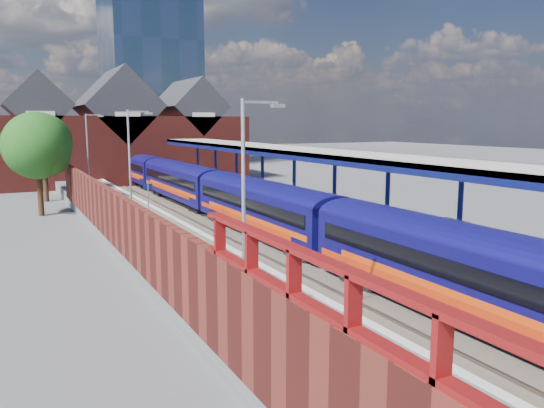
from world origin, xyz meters
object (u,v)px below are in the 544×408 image
at_px(platform_sign, 148,196).
at_px(lamp_post_c, 132,162).
at_px(train, 217,190).
at_px(lamp_post_d, 89,150).
at_px(lamp_post_b, 248,197).
at_px(parked_car_dark, 379,218).
at_px(parked_car_blue, 507,247).
at_px(parked_car_silver, 456,231).

bearing_deg(platform_sign, lamp_post_c, -124.26).
bearing_deg(lamp_post_c, train, 40.94).
bearing_deg(lamp_post_d, lamp_post_b, -90.00).
height_order(lamp_post_b, parked_car_dark, lamp_post_b).
height_order(train, parked_car_blue, train).
height_order(lamp_post_b, lamp_post_d, same).
height_order(parked_car_silver, parked_car_blue, parked_car_silver).
height_order(parked_car_silver, parked_car_dark, parked_car_dark).
bearing_deg(lamp_post_d, parked_car_silver, -61.93).
distance_m(platform_sign, parked_car_silver, 18.43).
relative_size(lamp_post_b, platform_sign, 2.80).
xyz_separation_m(lamp_post_b, platform_sign, (1.36, 18.00, -2.30)).
bearing_deg(train, lamp_post_b, -109.00).
xyz_separation_m(lamp_post_c, lamp_post_d, (0.00, 16.00, 0.00)).
distance_m(platform_sign, parked_car_blue, 20.83).
relative_size(parked_car_silver, parked_car_blue, 0.90).
bearing_deg(parked_car_dark, parked_car_blue, -177.24).
bearing_deg(lamp_post_c, lamp_post_d, 90.00).
xyz_separation_m(lamp_post_d, parked_car_silver, (14.39, -26.99, -3.36)).
relative_size(lamp_post_d, parked_car_silver, 1.84).
distance_m(lamp_post_c, parked_car_silver, 18.42).
bearing_deg(parked_car_silver, train, 24.24).
height_order(platform_sign, parked_car_dark, platform_sign).
xyz_separation_m(train, lamp_post_c, (-7.86, -6.82, 2.87)).
bearing_deg(lamp_post_c, platform_sign, 55.74).
xyz_separation_m(parked_car_dark, parked_car_blue, (0.61, -8.55, -0.06)).
height_order(lamp_post_d, parked_car_silver, lamp_post_d).
bearing_deg(parked_car_blue, parked_car_dark, 24.52).
relative_size(train, parked_car_dark, 14.69).
bearing_deg(lamp_post_c, parked_car_blue, -47.13).
xyz_separation_m(train, parked_car_silver, (6.54, -17.81, -0.49)).
bearing_deg(lamp_post_b, lamp_post_c, 90.00).
bearing_deg(parked_car_blue, lamp_post_b, 115.62).
distance_m(lamp_post_c, parked_car_dark, 14.86).
height_order(lamp_post_c, parked_car_silver, lamp_post_c).
xyz_separation_m(train, lamp_post_d, (-7.86, 9.18, 2.87)).
xyz_separation_m(parked_car_silver, parked_car_blue, (-0.70, -3.76, -0.04)).
bearing_deg(lamp_post_b, train, 71.00).
height_order(lamp_post_c, parked_car_blue, lamp_post_c).
distance_m(parked_car_silver, parked_car_blue, 3.83).
xyz_separation_m(platform_sign, parked_car_blue, (12.33, -16.75, -1.10)).
xyz_separation_m(lamp_post_b, parked_car_dark, (13.08, 9.80, -3.34)).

